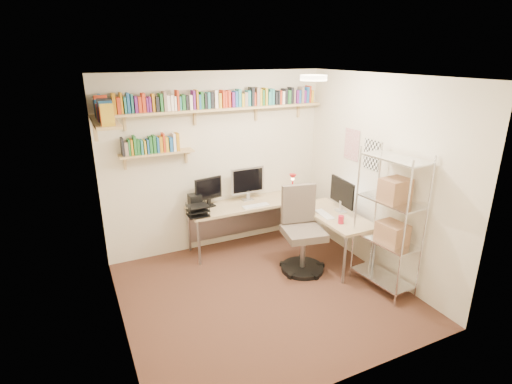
# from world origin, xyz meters

# --- Properties ---
(ground) EXTENTS (3.20, 3.20, 0.00)m
(ground) POSITION_xyz_m (0.00, 0.00, 0.00)
(ground) COLOR #452B1D
(ground) RESTS_ON ground
(room_shell) EXTENTS (3.24, 3.04, 2.52)m
(room_shell) POSITION_xyz_m (0.00, 0.00, 1.55)
(room_shell) COLOR beige
(room_shell) RESTS_ON ground
(wall_shelves) EXTENTS (3.12, 1.09, 0.80)m
(wall_shelves) POSITION_xyz_m (-0.42, 1.30, 2.02)
(wall_shelves) COLOR tan
(wall_shelves) RESTS_ON ground
(corner_desk) EXTENTS (2.08, 1.76, 1.18)m
(corner_desk) POSITION_xyz_m (0.48, 0.99, 0.67)
(corner_desk) COLOR tan
(corner_desk) RESTS_ON ground
(office_chair) EXTENTS (0.60, 0.61, 1.12)m
(office_chair) POSITION_xyz_m (0.71, 0.33, 0.47)
(office_chair) COLOR black
(office_chair) RESTS_ON ground
(wire_rack) EXTENTS (0.43, 0.77, 1.72)m
(wire_rack) POSITION_xyz_m (1.36, -0.53, 0.97)
(wire_rack) COLOR silver
(wire_rack) RESTS_ON ground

